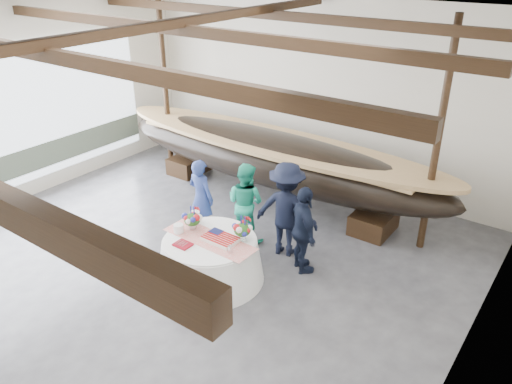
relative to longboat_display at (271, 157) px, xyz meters
The scene contains 13 objects.
floor 4.45m from the longboat_display, 87.63° to the right, with size 10.00×12.00×0.01m, color #3D3D42.
wall_back 2.07m from the longboat_display, 83.94° to the left, with size 10.00×0.02×4.50m, color silver.
wall_right 6.85m from the longboat_display, 39.83° to the right, with size 0.02×12.00×4.50m, color silver.
ceiling 5.53m from the longboat_display, 87.63° to the right, with size 10.00×12.00×0.01m, color white.
pavilion_structure 4.63m from the longboat_display, 87.13° to the right, with size 9.80×11.76×4.50m.
open_bay 5.86m from the longboat_display, 145.16° to the right, with size 0.03×7.00×3.20m.
longboat_display is the anchor object (origin of this frame).
banquet_table 3.51m from the longboat_display, 73.95° to the right, with size 1.94×1.94×0.83m.
tabletop_items 3.30m from the longboat_display, 73.81° to the right, with size 1.81×1.02×0.40m.
guest_woman_blue 2.21m from the longboat_display, 96.25° to the right, with size 0.61×0.40×1.67m, color navy.
guest_woman_teal 1.94m from the longboat_display, 70.97° to the right, with size 0.82×0.64×1.68m, color #21AB88.
guest_man_left 2.38m from the longboat_display, 48.53° to the right, with size 1.23×0.71×1.91m, color black.
guest_man_right 3.03m from the longboat_display, 44.43° to the right, with size 1.00×0.42×1.71m, color black.
Camera 1 is at (5.85, -4.59, 5.46)m, focal length 35.00 mm.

